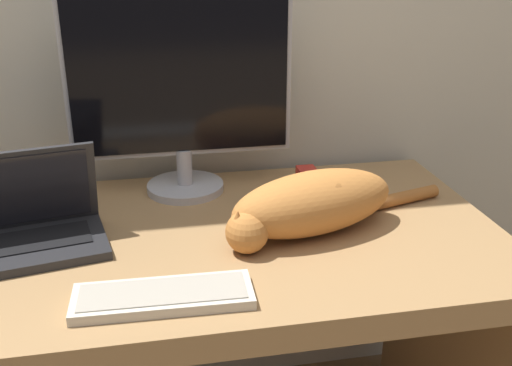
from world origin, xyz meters
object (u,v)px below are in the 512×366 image
at_px(laptop, 20,230).
at_px(external_keyboard, 163,296).
at_px(monitor, 181,90).
at_px(cat, 312,203).

relative_size(laptop, external_keyboard, 1.13).
height_order(laptop, external_keyboard, laptop).
height_order(monitor, laptop, monitor).
xyz_separation_m(monitor, laptop, (-0.37, -0.26, -0.23)).
bearing_deg(external_keyboard, monitor, 82.67).
relative_size(monitor, external_keyboard, 1.68).
relative_size(external_keyboard, cat, 0.57).
distance_m(monitor, external_keyboard, 0.59).
bearing_deg(laptop, cat, -14.44).
xyz_separation_m(monitor, external_keyboard, (-0.08, -0.52, -0.26)).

